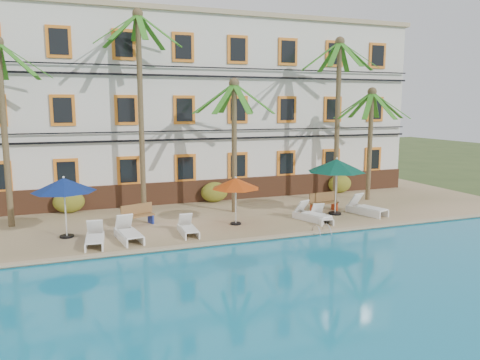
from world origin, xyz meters
name	(u,v)px	position (x,y,z in m)	size (l,w,h in m)	color
ground	(261,238)	(0.00, 0.00, 0.00)	(100.00, 100.00, 0.00)	#384C23
pool_deck	(223,210)	(0.00, 5.00, 0.12)	(30.00, 12.00, 0.25)	tan
swimming_pool	(359,300)	(0.00, -7.00, 0.10)	(26.00, 12.00, 0.20)	teal
pool_coping	(270,237)	(0.00, -0.90, 0.28)	(30.00, 0.35, 0.06)	tan
hotel_building	(197,107)	(0.00, 9.98, 5.37)	(25.40, 6.44, 10.22)	silver
palm_a	(2,107)	(-9.86, 4.69, 5.40)	(4.12, 4.12, 8.06)	brown
palm_b	(140,87)	(-4.00, 5.40, 6.32)	(4.12, 4.12, 9.68)	brown
palm_c	(234,126)	(0.23, 3.97, 4.50)	(4.12, 4.12, 6.53)	brown
palm_d	(338,99)	(6.30, 4.48, 5.82)	(4.12, 4.12, 8.79)	brown
palm_e	(371,127)	(8.28, 4.25, 4.31)	(4.12, 4.12, 6.21)	brown
shrub_left	(69,202)	(-7.47, 6.60, 0.80)	(1.50, 0.90, 1.10)	#2D5317
shrub_mid	(214,192)	(0.01, 6.60, 0.80)	(1.50, 0.90, 1.10)	#2D5317
shrub_right	(340,184)	(7.94, 6.60, 0.80)	(1.50, 0.90, 1.10)	#2D5317
umbrella_blue	(64,185)	(-7.60, 2.03, 2.37)	(2.49, 2.49, 2.49)	black
umbrella_red	(236,184)	(-0.55, 1.62, 2.09)	(2.16, 2.16, 2.16)	black
umbrella_green	(337,166)	(4.64, 1.77, 2.62)	(2.78, 2.78, 2.78)	black
lounger_a	(95,238)	(-6.61, 0.55, 0.53)	(0.83, 1.90, 0.87)	white
lounger_b	(128,233)	(-5.34, 0.75, 0.56)	(0.98, 2.08, 0.95)	white
lounger_c	(188,228)	(-2.94, 0.76, 0.51)	(0.66, 1.70, 0.79)	white
lounger_d	(311,214)	(2.96, 1.09, 0.53)	(1.27, 1.96, 0.87)	white
lounger_e	(321,216)	(3.26, 0.71, 0.50)	(0.87, 1.72, 0.77)	white
lounger_f	(366,208)	(6.06, 1.27, 0.56)	(1.28, 2.16, 0.96)	white
bench_left	(137,215)	(-4.70, 2.99, 0.72)	(1.57, 0.94, 0.93)	olive
bench_right	(323,202)	(4.44, 2.58, 0.72)	(1.54, 0.62, 0.93)	olive
pool_ladder	(322,233)	(2.28, -1.00, 0.25)	(0.54, 0.74, 0.74)	silver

